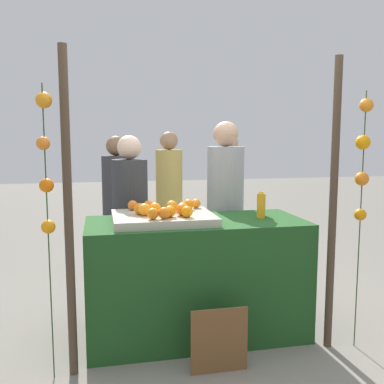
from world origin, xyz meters
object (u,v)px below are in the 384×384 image
at_px(chalkboard_sign, 219,341).
at_px(vendor_left, 131,229).
at_px(stall_counter, 196,278).
at_px(orange_1, 153,214).
at_px(vendor_right, 225,220).
at_px(orange_0, 155,208).
at_px(juice_bottle, 261,205).

height_order(chalkboard_sign, vendor_left, vendor_left).
distance_m(stall_counter, chalkboard_sign, 0.63).
xyz_separation_m(orange_1, vendor_right, (0.76, 0.81, -0.23)).
relative_size(stall_counter, orange_1, 20.11).
bearing_deg(chalkboard_sign, orange_0, 120.24).
bearing_deg(vendor_left, orange_0, -77.40).
distance_m(orange_0, orange_1, 0.21).
bearing_deg(juice_bottle, vendor_left, 147.08).
bearing_deg(vendor_left, vendor_right, -1.56).
bearing_deg(stall_counter, vendor_right, 56.10).
bearing_deg(juice_bottle, vendor_right, 100.64).
distance_m(orange_1, vendor_right, 1.14).
bearing_deg(chalkboard_sign, stall_counter, 92.54).
relative_size(juice_bottle, vendor_left, 0.13).
distance_m(vendor_left, vendor_right, 0.87).
xyz_separation_m(juice_bottle, vendor_left, (-0.98, 0.63, -0.28)).
bearing_deg(vendor_right, juice_bottle, -79.36).
height_order(orange_0, vendor_left, vendor_left).
height_order(juice_bottle, chalkboard_sign, juice_bottle).
xyz_separation_m(juice_bottle, vendor_right, (-0.11, 0.61, -0.22)).
height_order(orange_0, orange_1, orange_0).
xyz_separation_m(orange_1, vendor_left, (-0.10, 0.84, -0.28)).
distance_m(orange_0, chalkboard_sign, 1.04).
xyz_separation_m(orange_0, vendor_right, (0.72, 0.61, -0.23)).
bearing_deg(vendor_right, chalkboard_sign, -107.88).
bearing_deg(stall_counter, vendor_left, 125.69).
distance_m(stall_counter, orange_1, 0.69).
bearing_deg(juice_bottle, orange_0, 179.81).
height_order(orange_0, juice_bottle, juice_bottle).
relative_size(orange_1, juice_bottle, 0.39).
relative_size(juice_bottle, chalkboard_sign, 0.47).
distance_m(chalkboard_sign, vendor_left, 1.40).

